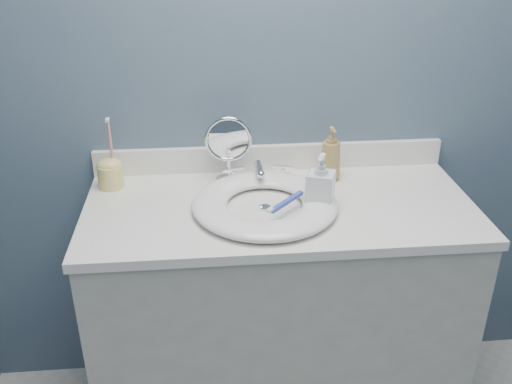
{
  "coord_description": "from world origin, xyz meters",
  "views": [
    {
      "loc": [
        -0.22,
        -0.59,
        1.72
      ],
      "look_at": [
        -0.08,
        0.94,
        0.94
      ],
      "focal_mm": 40.0,
      "sensor_mm": 36.0,
      "label": 1
    }
  ],
  "objects": [
    {
      "name": "vanity_cabinet",
      "position": [
        0.0,
        0.97,
        0.42
      ],
      "size": [
        1.2,
        0.55,
        0.85
      ],
      "primitive_type": "cube",
      "color": "beige",
      "rests_on": "ground"
    },
    {
      "name": "backsplash",
      "position": [
        0.0,
        1.24,
        0.93
      ],
      "size": [
        1.22,
        0.02,
        0.09
      ],
      "primitive_type": "cube",
      "color": "white",
      "rests_on": "countertop"
    },
    {
      "name": "makeup_mirror",
      "position": [
        -0.15,
        1.15,
        1.01
      ],
      "size": [
        0.16,
        0.09,
        0.23
      ],
      "rotation": [
        0.0,
        0.0,
        -0.04
      ],
      "color": "silver",
      "rests_on": "countertop"
    },
    {
      "name": "faucet",
      "position": [
        -0.05,
        1.14,
        0.91
      ],
      "size": [
        0.25,
        0.13,
        0.07
      ],
      "color": "silver",
      "rests_on": "countertop"
    },
    {
      "name": "basin",
      "position": [
        -0.05,
        0.94,
        0.9
      ],
      "size": [
        0.45,
        0.45,
        0.04
      ],
      "primitive_type": null,
      "color": "white",
      "rests_on": "countertop"
    },
    {
      "name": "soap_bottle_clear",
      "position": [
        0.12,
        0.94,
        0.97
      ],
      "size": [
        0.1,
        0.11,
        0.18
      ],
      "primitive_type": "imported",
      "rotation": [
        0.0,
        0.0,
        -0.38
      ],
      "color": "silver",
      "rests_on": "countertop"
    },
    {
      "name": "soap_bottle_amber",
      "position": [
        0.19,
        1.14,
        0.97
      ],
      "size": [
        0.08,
        0.08,
        0.18
      ],
      "primitive_type": "imported",
      "rotation": [
        0.0,
        0.0,
        0.07
      ],
      "color": "#A4864A",
      "rests_on": "countertop"
    },
    {
      "name": "toothbrush_holder",
      "position": [
        -0.54,
        1.15,
        0.94
      ],
      "size": [
        0.08,
        0.08,
        0.24
      ],
      "rotation": [
        0.0,
        0.0,
        0.14
      ],
      "color": "#F2DA79",
      "rests_on": "countertop"
    },
    {
      "name": "back_wall",
      "position": [
        0.0,
        1.25,
        1.2
      ],
      "size": [
        2.2,
        0.02,
        2.4
      ],
      "primitive_type": "cube",
      "color": "#4D5B74",
      "rests_on": "ground"
    },
    {
      "name": "drain",
      "position": [
        -0.05,
        0.94,
        0.88
      ],
      "size": [
        0.04,
        0.04,
        0.01
      ],
      "primitive_type": "cylinder",
      "color": "silver",
      "rests_on": "countertop"
    },
    {
      "name": "countertop",
      "position": [
        0.0,
        0.97,
        0.86
      ],
      "size": [
        1.22,
        0.57,
        0.03
      ],
      "primitive_type": "cube",
      "color": "white",
      "rests_on": "vanity_cabinet"
    },
    {
      "name": "toothbrush_lying",
      "position": [
        0.01,
        0.9,
        0.92
      ],
      "size": [
        0.13,
        0.14,
        0.02
      ],
      "rotation": [
        0.0,
        0.0,
        0.81
      ],
      "color": "#3447BA",
      "rests_on": "basin"
    }
  ]
}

